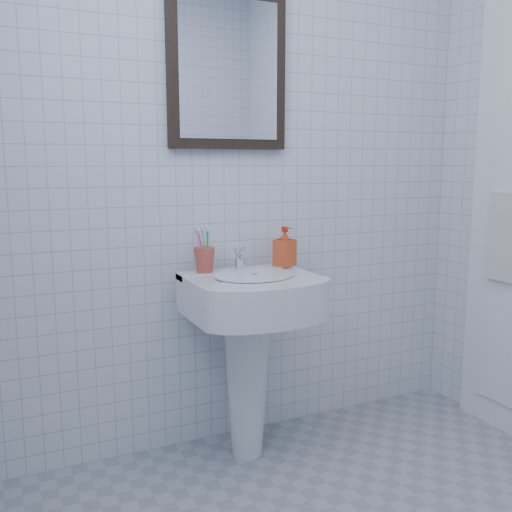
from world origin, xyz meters
TOP-DOWN VIEW (x-y plane):
  - wall_back at (0.00, 1.20)m, footprint 2.20×0.02m
  - washbasin at (-0.06, 0.98)m, footprint 0.50×0.36m
  - faucet at (-0.06, 1.07)m, footprint 0.04×0.09m
  - toothbrush_cup at (-0.20, 1.09)m, footprint 0.09×0.09m
  - soap_dispenser at (0.15, 1.08)m, footprint 0.10×0.10m
  - wall_mirror at (-0.06, 1.18)m, footprint 0.50×0.04m
  - towel_ring at (1.06, 0.74)m, footprint 0.01×0.18m
  - hand_towel at (1.04, 0.74)m, footprint 0.03×0.16m

SIDE VIEW (x-z plane):
  - washbasin at x=-0.06m, z-range 0.13..0.89m
  - faucet at x=-0.06m, z-range 0.75..0.85m
  - toothbrush_cup at x=-0.20m, z-range 0.76..0.86m
  - soap_dispenser at x=0.15m, z-range 0.76..0.92m
  - hand_towel at x=1.04m, z-range 0.68..1.06m
  - towel_ring at x=1.06m, z-range 0.96..1.14m
  - wall_back at x=0.00m, z-range 0.00..2.50m
  - wall_mirror at x=-0.06m, z-range 1.24..1.86m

